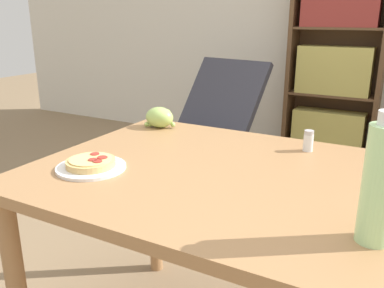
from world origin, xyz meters
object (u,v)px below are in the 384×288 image
Objects in this scene: grape_bunch at (160,117)px; lounge_chair_near at (209,141)px; pizza_on_plate at (91,165)px; salt_shaker at (308,141)px; drink_bottle at (380,183)px; bookshelf at (335,68)px.

lounge_chair_near is (-0.39, 1.28, -0.51)m from grape_bunch.
lounge_chair_near is (-0.47, 1.79, -0.48)m from pizza_on_plate.
pizza_on_plate is 1.91m from lounge_chair_near.
salt_shaker is at bearing -1.55° from grape_bunch.
lounge_chair_near is at bearing 104.59° from pizza_on_plate.
salt_shaker is 1.72m from lounge_chair_near.
salt_shaker is (0.55, 0.50, 0.02)m from pizza_on_plate.
salt_shaker is 0.08× the size of lounge_chair_near.
drink_bottle reaches higher than grape_bunch.
drink_bottle is 3.77× the size of salt_shaker.
bookshelf is (-0.30, 2.20, 0.00)m from salt_shaker.
pizza_on_plate is at bearing -137.67° from salt_shaker.
pizza_on_plate is 0.74m from salt_shaker.
lounge_chair_near reaches higher than pizza_on_plate.
salt_shaker is (-0.26, 0.54, -0.10)m from drink_bottle.
drink_bottle is at bearing -78.39° from bookshelf.
grape_bunch is 1.43m from lounge_chair_near.
lounge_chair_near reaches higher than grape_bunch.
bookshelf is (0.33, 2.18, -0.00)m from grape_bunch.
bookshelf is at bearing 97.77° from salt_shaker.
grape_bunch is 1.73× the size of salt_shaker.
salt_shaker is at bearing -82.23° from bookshelf.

